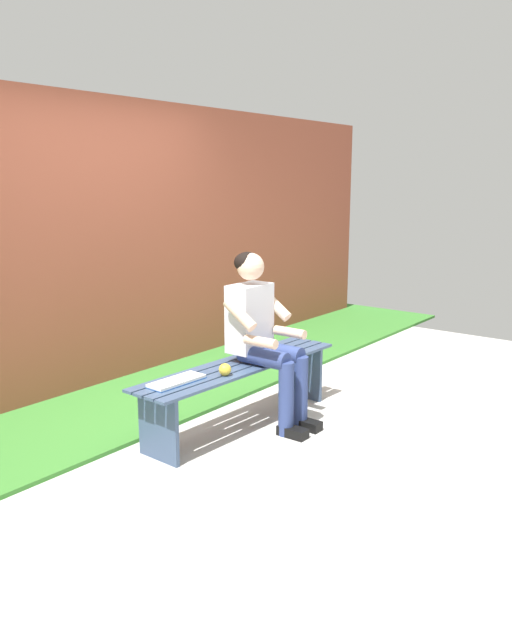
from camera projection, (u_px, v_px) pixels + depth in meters
name	position (u px, v px, depth m)	size (l,w,h in m)	color
ground_plane	(247.00, 541.00, 3.26)	(10.00, 7.00, 0.04)	beige
grass_strip	(137.00, 392.00, 5.43)	(9.00, 1.57, 0.03)	#387A2D
brick_wall	(40.00, 249.00, 5.09)	(9.50, 0.24, 2.48)	#9E4C38
bench_near	(240.00, 378.00, 4.67)	(1.85, 0.46, 0.47)	#384C6B
person_seated	(263.00, 331.00, 4.65)	(0.50, 0.69, 1.28)	silver
apple	(225.00, 370.00, 4.37)	(0.09, 0.09, 0.09)	gold
book_open	(177.00, 381.00, 4.22)	(0.42, 0.17, 0.02)	white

